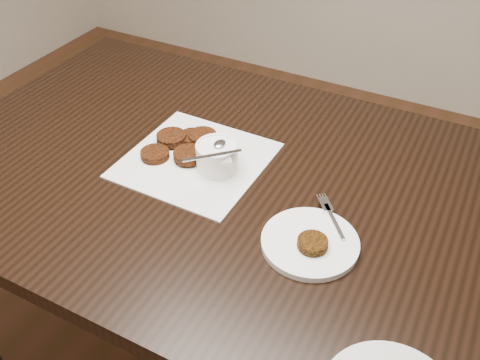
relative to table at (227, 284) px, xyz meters
The scene contains 5 objects.
table is the anchor object (origin of this frame).
napkin 0.39m from the table, behind, with size 0.30×0.30×0.00m, color white.
sauce_ramekin 0.44m from the table, behind, with size 0.12×0.12×0.13m, color white, non-canonical shape.
patty_cluster 0.41m from the table, 164.97° to the left, with size 0.22×0.22×0.02m, color #57210B, non-canonical shape.
plate_with_patty 0.47m from the table, 25.40° to the right, with size 0.18×0.18×0.03m, color white, non-canonical shape.
Camera 1 is at (0.48, -0.62, 1.47)m, focal length 39.58 mm.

